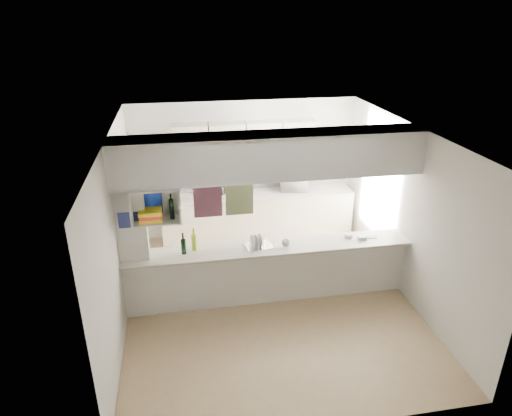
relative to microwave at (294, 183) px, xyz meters
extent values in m
plane|color=#9F845C|center=(-0.92, -2.15, -1.07)|extent=(4.80, 4.80, 0.00)
plane|color=white|center=(-0.92, -2.15, 1.53)|extent=(4.80, 4.80, 0.00)
plane|color=silver|center=(-0.92, 0.25, 0.23)|extent=(4.20, 0.00, 4.20)
plane|color=silver|center=(-3.02, -2.15, 0.23)|extent=(0.00, 4.80, 4.80)
plane|color=silver|center=(1.18, -2.15, 0.23)|extent=(0.00, 4.80, 4.80)
cube|color=silver|center=(-0.92, -2.15, -0.63)|extent=(4.20, 0.15, 0.88)
cube|color=#BBB3A4|center=(-0.92, -2.15, -0.17)|extent=(4.20, 0.50, 0.04)
cube|color=white|center=(-0.92, -2.15, 1.23)|extent=(4.20, 0.50, 0.60)
cube|color=silver|center=(-2.82, -2.15, 0.23)|extent=(0.40, 0.18, 2.60)
cube|color=#191E4C|center=(-2.82, -2.24, 0.48)|extent=(0.30, 0.01, 0.22)
cube|color=white|center=(-2.82, -2.24, 0.25)|extent=(0.30, 0.01, 0.24)
cube|color=#341724|center=(-1.77, -1.93, 0.61)|extent=(0.40, 0.02, 0.62)
cube|color=navy|center=(-1.32, -1.93, 0.61)|extent=(0.40, 0.02, 0.62)
cube|color=white|center=(-2.47, -2.25, 0.45)|extent=(0.65, 0.35, 0.02)
cube|color=white|center=(-2.47, -2.25, 0.92)|extent=(0.65, 0.35, 0.02)
cube|color=white|center=(-2.47, -2.08, 0.68)|extent=(0.65, 0.02, 0.50)
cube|color=white|center=(-2.78, -2.25, 0.68)|extent=(0.02, 0.35, 0.50)
cube|color=white|center=(-2.15, -2.25, 0.68)|extent=(0.02, 0.35, 0.50)
cube|color=yellow|center=(-2.55, -2.25, 0.48)|extent=(0.30, 0.24, 0.05)
cube|color=red|center=(-2.55, -2.25, 0.53)|extent=(0.28, 0.22, 0.05)
cube|color=yellow|center=(-2.55, -2.25, 0.58)|extent=(0.30, 0.24, 0.05)
cube|color=navy|center=(-2.52, -2.12, 0.68)|extent=(0.26, 0.02, 0.34)
cylinder|color=black|center=(-2.27, -2.25, 0.60)|extent=(0.06, 0.06, 0.28)
cube|color=beige|center=(-0.72, -0.05, -0.62)|extent=(3.60, 0.60, 0.90)
cube|color=#BBB3A4|center=(-0.72, -0.05, -0.16)|extent=(3.60, 0.63, 0.03)
cube|color=silver|center=(-0.72, 0.24, 0.15)|extent=(3.60, 0.03, 0.60)
cube|color=beige|center=(-0.92, 0.08, 0.81)|extent=(2.62, 0.34, 0.72)
cube|color=white|center=(-0.17, 0.01, 0.41)|extent=(0.60, 0.46, 0.12)
cube|color=silver|center=(-0.17, -0.22, 0.38)|extent=(0.60, 0.02, 0.05)
imported|color=white|center=(0.00, 0.00, 0.00)|extent=(0.59, 0.45, 0.29)
imported|color=navy|center=(-0.01, -0.02, 0.18)|extent=(0.24, 0.24, 0.06)
cube|color=silver|center=(-1.07, -2.11, -0.14)|extent=(0.43, 0.35, 0.01)
cylinder|color=white|center=(-1.16, -2.13, -0.04)|extent=(0.05, 0.19, 0.19)
cylinder|color=white|center=(-1.10, -2.12, -0.04)|extent=(0.05, 0.19, 0.19)
cylinder|color=white|center=(-1.05, -2.10, -0.04)|extent=(0.05, 0.19, 0.19)
imported|color=white|center=(-0.69, -2.19, -0.08)|extent=(0.13, 0.13, 0.10)
cylinder|color=black|center=(-2.15, -2.13, -0.04)|extent=(0.07, 0.07, 0.22)
cylinder|color=black|center=(-2.15, -2.13, 0.12)|extent=(0.03, 0.03, 0.10)
cylinder|color=#7BA01A|center=(-2.00, -2.05, -0.03)|extent=(0.07, 0.07, 0.24)
cylinder|color=#7BA01A|center=(-2.00, -2.05, 0.14)|extent=(0.03, 0.03, 0.10)
cylinder|color=silver|center=(0.33, -2.06, -0.12)|extent=(0.12, 0.12, 0.06)
cube|color=silver|center=(0.50, -2.16, -0.12)|extent=(0.12, 0.09, 0.05)
cube|color=black|center=(0.68, -2.13, -0.14)|extent=(0.14, 0.07, 0.01)
cylinder|color=black|center=(-1.39, 0.00, -0.08)|extent=(0.10, 0.10, 0.14)
cube|color=#54341D|center=(-1.32, 0.03, -0.06)|extent=(0.11, 0.09, 0.18)
camera|label=1|loc=(-2.12, -7.87, 3.03)|focal=32.00mm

